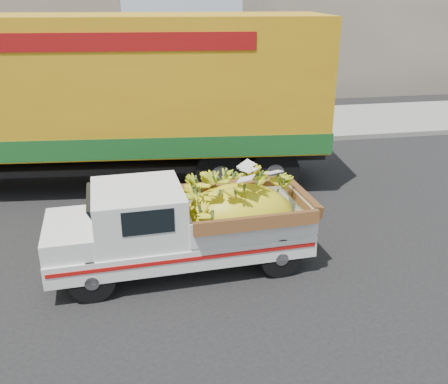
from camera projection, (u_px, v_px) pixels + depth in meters
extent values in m
plane|color=black|center=(72.00, 281.00, 7.87)|extent=(100.00, 100.00, 0.00)
cube|color=gray|center=(94.00, 150.00, 14.09)|extent=(60.00, 0.25, 0.15)
cube|color=gray|center=(97.00, 132.00, 16.01)|extent=(60.00, 4.00, 0.14)
cube|color=gray|center=(400.00, 20.00, 23.65)|extent=(14.00, 6.00, 6.00)
cylinder|color=black|center=(92.00, 280.00, 7.26)|extent=(0.68, 0.23, 0.67)
cylinder|color=black|center=(92.00, 241.00, 8.42)|extent=(0.68, 0.23, 0.67)
cylinder|color=black|center=(280.00, 257.00, 7.92)|extent=(0.68, 0.23, 0.67)
cylinder|color=black|center=(256.00, 223.00, 9.07)|extent=(0.68, 0.23, 0.67)
cube|color=silver|center=(180.00, 240.00, 8.10)|extent=(4.21, 1.72, 0.34)
cube|color=#A50F0C|center=(188.00, 260.00, 7.40)|extent=(4.05, 0.23, 0.06)
cube|color=silver|center=(50.00, 260.00, 7.68)|extent=(0.17, 1.47, 0.12)
cube|color=silver|center=(69.00, 233.00, 7.60)|extent=(0.82, 1.45, 0.32)
cube|color=silver|center=(138.00, 212.00, 7.75)|extent=(1.44, 1.51, 0.79)
cube|color=black|center=(148.00, 223.00, 7.06)|extent=(0.75, 0.05, 0.37)
cube|color=silver|center=(243.00, 212.00, 8.19)|extent=(2.10, 1.60, 0.45)
ellipsoid|color=yellow|center=(238.00, 217.00, 8.20)|extent=(1.89, 1.29, 1.13)
cylinder|color=black|center=(274.00, 171.00, 11.07)|extent=(1.13, 0.43, 1.10)
cylinder|color=black|center=(260.00, 145.00, 12.92)|extent=(1.13, 0.43, 1.10)
cylinder|color=black|center=(220.00, 172.00, 10.97)|extent=(1.13, 0.43, 1.10)
cylinder|color=black|center=(214.00, 146.00, 12.82)|extent=(1.13, 0.43, 1.10)
cube|color=black|center=(66.00, 153.00, 11.52)|extent=(12.04, 2.20, 0.36)
cube|color=#C48E13|center=(57.00, 83.00, 10.92)|extent=(11.95, 3.66, 2.84)
cube|color=#17531E|center=(64.00, 135.00, 11.36)|extent=(12.01, 3.69, 0.45)
cube|color=maroon|center=(36.00, 43.00, 9.40)|extent=(8.36, 0.86, 0.35)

